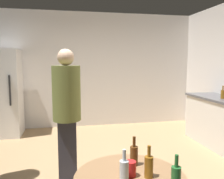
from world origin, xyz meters
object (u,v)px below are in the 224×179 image
refrigerator (3,93)px  beer_bottle_green (176,177)px  beer_bottle_on_counter (223,94)px  beer_bottle_amber (149,166)px  beer_bottle_clear (124,170)px  plastic_cup_red (130,169)px  beer_bottle_brown (134,155)px  person_in_olive_shirt (67,107)px

refrigerator → beer_bottle_green: bearing=-63.3°
beer_bottle_on_counter → beer_bottle_amber: (-2.14, -2.12, -0.17)m
beer_bottle_clear → plastic_cup_red: bearing=48.9°
beer_bottle_green → beer_bottle_amber: bearing=121.2°
beer_bottle_on_counter → beer_bottle_amber: bearing=-135.3°
beer_bottle_amber → beer_bottle_brown: same height
beer_bottle_brown → beer_bottle_clear: size_ratio=1.00×
beer_bottle_clear → plastic_cup_red: beer_bottle_clear is taller
person_in_olive_shirt → beer_bottle_amber: bearing=25.0°
beer_bottle_amber → beer_bottle_brown: size_ratio=1.00×
beer_bottle_on_counter → beer_bottle_clear: bearing=-137.2°
beer_bottle_green → plastic_cup_red: bearing=136.2°
refrigerator → beer_bottle_brown: 3.92m
beer_bottle_green → beer_bottle_clear: (-0.30, 0.15, 0.00)m
refrigerator → beer_bottle_brown: refrigerator is taller
beer_bottle_on_counter → refrigerator: bearing=158.4°
refrigerator → beer_bottle_amber: 4.13m
refrigerator → person_in_olive_shirt: refrigerator is taller
refrigerator → plastic_cup_red: refrigerator is taller
beer_bottle_on_counter → beer_bottle_clear: (-2.33, -2.16, -0.17)m
person_in_olive_shirt → refrigerator: bearing=-148.0°
beer_bottle_brown → beer_bottle_green: bearing=-68.2°
beer_bottle_on_counter → beer_bottle_green: bearing=-131.3°
beer_bottle_on_counter → beer_bottle_brown: beer_bottle_on_counter is taller
refrigerator → beer_bottle_clear: refrigerator is taller
refrigerator → beer_bottle_amber: size_ratio=7.83×
beer_bottle_on_counter → beer_bottle_clear: beer_bottle_on_counter is taller
person_in_olive_shirt → plastic_cup_red: bearing=20.9°
beer_bottle_amber → beer_bottle_green: size_ratio=1.00×
plastic_cup_red → refrigerator: bearing=115.1°
beer_bottle_on_counter → beer_bottle_amber: beer_bottle_on_counter is taller
beer_bottle_amber → person_in_olive_shirt: 1.48m
beer_bottle_on_counter → beer_bottle_amber: size_ratio=1.00×
beer_bottle_brown → beer_bottle_green: 0.42m
beer_bottle_on_counter → person_in_olive_shirt: bearing=-164.3°
beer_bottle_green → beer_bottle_clear: 0.34m
beer_bottle_amber → person_in_olive_shirt: size_ratio=0.14×
beer_bottle_amber → beer_bottle_clear: same height
refrigerator → beer_bottle_green: refrigerator is taller
beer_bottle_green → beer_bottle_clear: same height
person_in_olive_shirt → beer_bottle_on_counter: bearing=108.7°
refrigerator → beer_bottle_amber: (1.84, -3.69, -0.08)m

